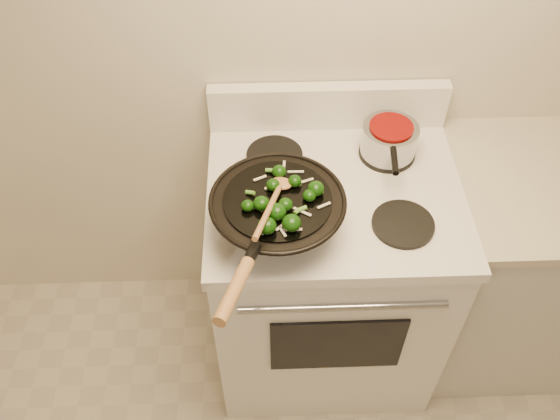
{
  "coord_description": "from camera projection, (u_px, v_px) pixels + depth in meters",
  "views": [
    {
      "loc": [
        -0.32,
        -0.06,
        2.22
      ],
      "look_at": [
        -0.28,
        1.0,
        1.02
      ],
      "focal_mm": 38.0,
      "sensor_mm": 36.0,
      "label": 1
    }
  ],
  "objects": [
    {
      "name": "wok",
      "position": [
        277.0,
        213.0,
        1.63
      ],
      "size": [
        0.38,
        0.61,
        0.19
      ],
      "color": "black",
      "rests_on": "stove"
    },
    {
      "name": "wooden_spoon",
      "position": [
        274.0,
        198.0,
        1.56
      ],
      "size": [
        0.12,
        0.28,
        0.08
      ],
      "color": "#A36F40",
      "rests_on": "wok"
    },
    {
      "name": "stirfry",
      "position": [
        283.0,
        203.0,
        1.57
      ],
      "size": [
        0.24,
        0.28,
        0.04
      ],
      "color": "#0E3307",
      "rests_on": "wok"
    },
    {
      "name": "counter_unit",
      "position": [
        539.0,
        265.0,
        2.18
      ],
      "size": [
        0.89,
        0.62,
        0.91
      ],
      "color": "silver",
      "rests_on": "ground"
    },
    {
      "name": "saucepan",
      "position": [
        389.0,
        139.0,
        1.85
      ],
      "size": [
        0.18,
        0.28,
        0.1
      ],
      "color": "#999BA2",
      "rests_on": "stove"
    },
    {
      "name": "stove",
      "position": [
        326.0,
        275.0,
        2.14
      ],
      "size": [
        0.78,
        0.67,
        1.08
      ],
      "color": "white",
      "rests_on": "ground"
    }
  ]
}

